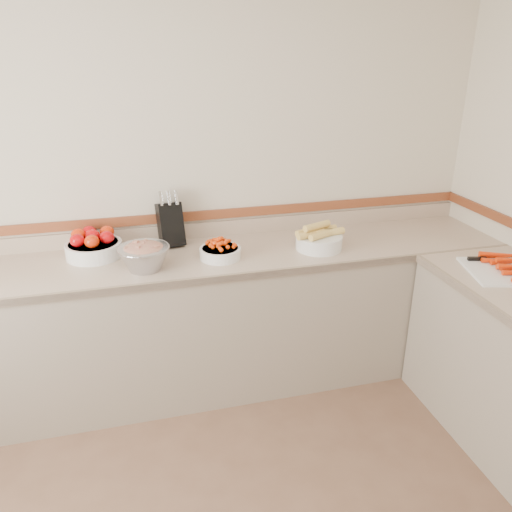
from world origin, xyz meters
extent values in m
plane|color=beige|center=(0.00, 2.00, 1.30)|extent=(4.00, 0.00, 4.00)
cube|color=tan|center=(0.00, 1.68, 0.88)|extent=(4.00, 0.65, 0.04)
cube|color=gray|center=(0.00, 1.68, 0.43)|extent=(4.00, 0.63, 0.86)
cube|color=gray|center=(0.00, 1.36, 0.88)|extent=(4.00, 0.02, 0.04)
cube|color=tan|center=(0.00, 1.99, 0.95)|extent=(4.00, 0.02, 0.10)
cube|color=brown|center=(0.00, 1.99, 1.05)|extent=(4.00, 0.02, 0.06)
cube|color=black|center=(-0.06, 1.90, 1.03)|extent=(0.17, 0.20, 0.29)
cylinder|color=silver|center=(-0.11, 1.87, 1.21)|extent=(0.02, 0.04, 0.08)
cylinder|color=silver|center=(-0.06, 1.87, 1.21)|extent=(0.02, 0.04, 0.08)
cylinder|color=silver|center=(-0.01, 1.87, 1.21)|extent=(0.02, 0.04, 0.08)
cylinder|color=silver|center=(-0.11, 1.90, 1.21)|extent=(0.02, 0.04, 0.08)
cylinder|color=silver|center=(-0.06, 1.90, 1.21)|extent=(0.02, 0.04, 0.08)
cylinder|color=silver|center=(-0.01, 1.90, 1.21)|extent=(0.02, 0.04, 0.08)
cylinder|color=silver|center=(-0.11, 1.93, 1.21)|extent=(0.02, 0.04, 0.08)
cylinder|color=silver|center=(-0.06, 1.93, 1.21)|extent=(0.02, 0.04, 0.08)
cylinder|color=silver|center=(-0.01, 1.93, 1.21)|extent=(0.02, 0.04, 0.08)
cylinder|color=white|center=(-0.52, 1.82, 0.94)|extent=(0.33, 0.33, 0.09)
torus|color=white|center=(-0.52, 1.82, 0.98)|extent=(0.33, 0.33, 0.01)
cylinder|color=white|center=(-0.52, 1.82, 0.98)|extent=(0.29, 0.29, 0.01)
ellipsoid|color=red|center=(-0.61, 1.78, 1.02)|extent=(0.09, 0.09, 0.07)
ellipsoid|color=red|center=(-0.52, 1.74, 1.02)|extent=(0.09, 0.09, 0.07)
ellipsoid|color=red|center=(-0.44, 1.79, 1.02)|extent=(0.09, 0.09, 0.07)
ellipsoid|color=red|center=(-0.61, 1.88, 1.02)|extent=(0.09, 0.09, 0.07)
ellipsoid|color=red|center=(-0.52, 1.84, 1.02)|extent=(0.09, 0.09, 0.07)
ellipsoid|color=red|center=(-0.44, 1.89, 1.02)|extent=(0.09, 0.09, 0.07)
ellipsoid|color=red|center=(-0.55, 1.91, 1.02)|extent=(0.09, 0.09, 0.07)
cylinder|color=white|center=(0.20, 1.61, 0.93)|extent=(0.24, 0.24, 0.06)
torus|color=white|center=(0.20, 1.61, 0.96)|extent=(0.25, 0.25, 0.01)
cylinder|color=white|center=(0.20, 1.61, 0.96)|extent=(0.21, 0.21, 0.01)
sphere|color=#F43E08|center=(0.18, 1.56, 0.99)|extent=(0.03, 0.03, 0.03)
sphere|color=#F43E08|center=(0.26, 1.66, 0.98)|extent=(0.03, 0.03, 0.03)
sphere|color=#F43E08|center=(0.24, 1.62, 0.99)|extent=(0.03, 0.03, 0.03)
sphere|color=#F43E08|center=(0.26, 1.58, 0.99)|extent=(0.03, 0.03, 0.03)
sphere|color=#F43E08|center=(0.18, 1.68, 0.99)|extent=(0.03, 0.03, 0.03)
sphere|color=#F43E08|center=(0.24, 1.60, 1.01)|extent=(0.03, 0.03, 0.03)
sphere|color=#F43E08|center=(0.20, 1.56, 1.00)|extent=(0.03, 0.03, 0.03)
sphere|color=#F43E08|center=(0.26, 1.68, 0.98)|extent=(0.03, 0.03, 0.03)
sphere|color=#F43E08|center=(0.21, 1.59, 1.00)|extent=(0.03, 0.03, 0.03)
sphere|color=#F43E08|center=(0.24, 1.63, 1.00)|extent=(0.03, 0.03, 0.03)
sphere|color=#F43E08|center=(0.18, 1.62, 1.00)|extent=(0.03, 0.03, 0.03)
sphere|color=#F43E08|center=(0.25, 1.58, 0.99)|extent=(0.03, 0.03, 0.03)
sphere|color=#F43E08|center=(0.21, 1.62, 1.00)|extent=(0.03, 0.03, 0.03)
sphere|color=#F43E08|center=(0.15, 1.63, 1.00)|extent=(0.03, 0.03, 0.03)
sphere|color=#F43E08|center=(0.20, 1.69, 0.98)|extent=(0.03, 0.03, 0.03)
sphere|color=#F43E08|center=(0.21, 1.61, 1.01)|extent=(0.03, 0.03, 0.03)
sphere|color=#F43E08|center=(0.27, 1.56, 0.98)|extent=(0.03, 0.03, 0.03)
sphere|color=#F43E08|center=(0.21, 1.61, 1.01)|extent=(0.03, 0.03, 0.03)
sphere|color=#F43E08|center=(0.27, 1.56, 0.98)|extent=(0.03, 0.03, 0.03)
sphere|color=#F43E08|center=(0.24, 1.65, 1.00)|extent=(0.03, 0.03, 0.03)
sphere|color=#F43E08|center=(0.20, 1.63, 1.01)|extent=(0.03, 0.03, 0.03)
sphere|color=#F43E08|center=(0.19, 1.68, 0.99)|extent=(0.03, 0.03, 0.03)
sphere|color=#F43E08|center=(0.15, 1.62, 1.00)|extent=(0.03, 0.03, 0.03)
sphere|color=#F43E08|center=(0.18, 1.63, 1.00)|extent=(0.03, 0.03, 0.03)
sphere|color=#F43E08|center=(0.18, 1.62, 1.00)|extent=(0.03, 0.03, 0.03)
sphere|color=#F43E08|center=(0.15, 1.63, 1.00)|extent=(0.03, 0.03, 0.03)
sphere|color=#F43E08|center=(0.21, 1.61, 1.01)|extent=(0.03, 0.03, 0.03)
sphere|color=#F43E08|center=(0.24, 1.60, 1.00)|extent=(0.03, 0.03, 0.03)
sphere|color=#F43E08|center=(0.15, 1.67, 0.99)|extent=(0.03, 0.03, 0.03)
sphere|color=#F43E08|center=(0.16, 1.61, 1.00)|extent=(0.03, 0.03, 0.03)
sphere|color=#F43E08|center=(0.21, 1.60, 1.00)|extent=(0.03, 0.03, 0.03)
sphere|color=#F43E08|center=(0.19, 1.60, 1.01)|extent=(0.03, 0.03, 0.03)
sphere|color=#F43E08|center=(0.16, 1.60, 1.00)|extent=(0.03, 0.03, 0.03)
sphere|color=#F43E08|center=(0.24, 1.56, 0.99)|extent=(0.03, 0.03, 0.03)
sphere|color=#F43E08|center=(0.22, 1.59, 1.00)|extent=(0.03, 0.03, 0.03)
sphere|color=#F43E08|center=(0.19, 1.63, 1.01)|extent=(0.03, 0.03, 0.03)
sphere|color=#F43E08|center=(0.23, 1.64, 1.00)|extent=(0.03, 0.03, 0.03)
sphere|color=#F43E08|center=(0.13, 1.59, 0.99)|extent=(0.03, 0.03, 0.03)
sphere|color=#F43E08|center=(0.17, 1.58, 1.00)|extent=(0.03, 0.03, 0.03)
sphere|color=#F43E08|center=(0.13, 1.64, 0.99)|extent=(0.03, 0.03, 0.03)
sphere|color=#F43E08|center=(0.20, 1.61, 1.02)|extent=(0.03, 0.03, 0.03)
sphere|color=#F43E08|center=(0.21, 1.62, 1.01)|extent=(0.03, 0.03, 0.03)
cylinder|color=white|center=(0.82, 1.60, 0.94)|extent=(0.29, 0.29, 0.09)
torus|color=white|center=(0.82, 1.60, 0.98)|extent=(0.29, 0.29, 0.01)
cylinder|color=#F9CB67|center=(0.76, 1.58, 1.01)|extent=(0.20, 0.10, 0.04)
cylinder|color=#F9CB67|center=(0.82, 1.56, 1.01)|extent=(0.19, 0.12, 0.04)
cylinder|color=#F9CB67|center=(0.88, 1.59, 1.01)|extent=(0.20, 0.07, 0.04)
cylinder|color=#F9CB67|center=(0.77, 1.64, 1.01)|extent=(0.19, 0.11, 0.04)
cylinder|color=#F9CB67|center=(0.85, 1.65, 1.01)|extent=(0.19, 0.06, 0.04)
cylinder|color=#F9CB67|center=(0.80, 1.60, 1.05)|extent=(0.19, 0.11, 0.04)
cylinder|color=#B2B2BA|center=(-0.24, 1.55, 0.97)|extent=(0.29, 0.29, 0.13)
torus|color=#B2B2BA|center=(-0.24, 1.55, 1.03)|extent=(0.29, 0.29, 0.01)
ellipsoid|color=#C91654|center=(-0.24, 1.55, 1.02)|extent=(0.24, 0.24, 0.08)
cube|color=#C91654|center=(-0.17, 1.51, 1.04)|extent=(0.03, 0.03, 0.02)
cube|color=#ADCE64|center=(-0.22, 1.63, 1.04)|extent=(0.02, 0.02, 0.02)
cube|color=#C91654|center=(-0.21, 1.50, 1.04)|extent=(0.02, 0.02, 0.02)
cube|color=#ADCE64|center=(-0.21, 1.61, 1.04)|extent=(0.02, 0.02, 0.02)
cube|color=#C91654|center=(-0.23, 1.60, 1.05)|extent=(0.03, 0.03, 0.02)
cube|color=#ADCE64|center=(-0.23, 1.54, 1.04)|extent=(0.03, 0.03, 0.02)
cube|color=#C91654|center=(-0.23, 1.51, 1.04)|extent=(0.02, 0.02, 0.02)
cube|color=#ADCE64|center=(-0.29, 1.60, 1.05)|extent=(0.03, 0.03, 0.02)
cube|color=#C91654|center=(-0.27, 1.58, 1.05)|extent=(0.03, 0.03, 0.02)
cube|color=#ADCE64|center=(-0.27, 1.51, 1.05)|extent=(0.03, 0.03, 0.02)
cube|color=#C91654|center=(-0.28, 1.53, 1.03)|extent=(0.03, 0.03, 0.02)
cube|color=#ADCE64|center=(-0.24, 1.53, 1.04)|extent=(0.03, 0.03, 0.02)
cube|color=#C91654|center=(-0.24, 1.55, 1.06)|extent=(0.02, 0.02, 0.02)
cube|color=#ADCE64|center=(-0.33, 1.54, 1.04)|extent=(0.03, 0.03, 0.02)
cone|color=#F23608|center=(1.73, 1.01, 0.93)|extent=(0.19, 0.08, 0.03)
cone|color=#F23608|center=(1.73, 1.04, 0.95)|extent=(0.19, 0.08, 0.03)
cone|color=#F23608|center=(1.73, 1.07, 0.93)|extent=(0.19, 0.08, 0.03)
cone|color=#F23608|center=(1.73, 1.10, 0.93)|extent=(0.19, 0.08, 0.03)
cone|color=#F23608|center=(1.73, 1.13, 0.95)|extent=(0.19, 0.08, 0.03)
cone|color=#F23608|center=(1.73, 1.15, 0.93)|extent=(0.19, 0.08, 0.03)
cube|color=silver|center=(1.77, 1.16, 0.92)|extent=(0.20, 0.09, 0.00)
cube|color=black|center=(1.62, 1.16, 0.93)|extent=(0.11, 0.05, 0.02)
camera|label=1|loc=(-0.28, -1.08, 2.04)|focal=35.00mm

